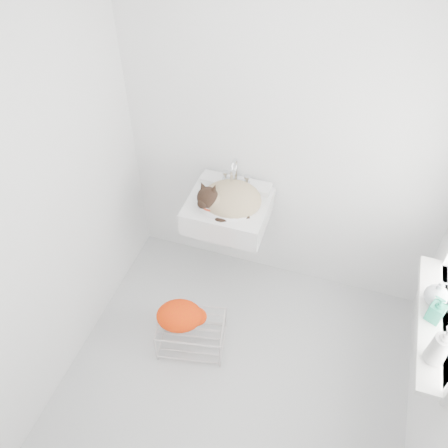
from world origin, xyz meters
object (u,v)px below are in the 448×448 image
(cat, at_px, (229,199))
(bottle_b, at_px, (432,319))
(sink, at_px, (228,201))
(bottle_a, at_px, (432,359))
(wire_rack, at_px, (192,332))
(bottle_c, at_px, (433,302))

(cat, bearing_deg, bottle_b, -35.84)
(cat, bearing_deg, sink, 114.57)
(bottle_a, distance_m, bottle_b, 0.25)
(wire_rack, bearing_deg, cat, 82.58)
(wire_rack, distance_m, bottle_b, 1.54)
(sink, distance_m, bottle_b, 1.41)
(wire_rack, relative_size, bottle_c, 2.65)
(wire_rack, bearing_deg, sink, 84.04)
(bottle_a, xyz_separation_m, bottle_c, (0.00, 0.36, 0.00))
(cat, height_order, bottle_c, cat)
(sink, height_order, cat, cat)
(sink, relative_size, wire_rack, 1.24)
(sink, bearing_deg, bottle_c, -18.19)
(bottle_b, bearing_deg, cat, 157.91)
(sink, bearing_deg, wire_rack, -95.96)
(sink, height_order, bottle_b, sink)
(cat, bearing_deg, bottle_c, -31.43)
(cat, bearing_deg, wire_rack, -111.17)
(cat, xyz_separation_m, bottle_a, (1.29, -0.77, -0.04))
(bottle_c, bearing_deg, wire_rack, -172.51)
(bottle_a, bearing_deg, wire_rack, 172.44)
(bottle_c, bearing_deg, sink, 161.81)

